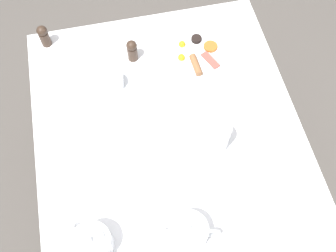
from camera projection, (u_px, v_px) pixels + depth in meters
ground_plane at (168, 187)px, 2.13m from camera, size 8.00×8.00×0.00m
table at (168, 135)px, 1.56m from camera, size 1.02×1.16×0.70m
breakfast_plate at (196, 54)px, 1.66m from camera, size 0.27×0.27×0.04m
teapot_near at (92, 243)px, 1.26m from camera, size 0.16×0.16×0.12m
teapot_far at (188, 232)px, 1.28m from camera, size 0.21×0.13×0.12m
teacup_with_saucer_left at (114, 83)px, 1.57m from camera, size 0.15×0.15×0.06m
water_glass_tall at (218, 137)px, 1.41m from camera, size 0.08×0.08×0.15m
creamer_jug at (260, 154)px, 1.43m from camera, size 0.08×0.05×0.06m
pepper_grinder at (132, 50)px, 1.61m from camera, size 0.04×0.04×0.11m
salt_grinder at (44, 35)px, 1.65m from camera, size 0.04×0.04×0.11m
napkin_folded at (128, 134)px, 1.49m from camera, size 0.17×0.18×0.01m
fork_by_plate at (167, 171)px, 1.43m from camera, size 0.18×0.06×0.00m
knife_by_plate at (73, 159)px, 1.45m from camera, size 0.08×0.20×0.00m
spoon_for_tea at (251, 65)px, 1.64m from camera, size 0.11×0.13×0.00m
fork_spare at (257, 207)px, 1.37m from camera, size 0.13×0.12×0.00m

